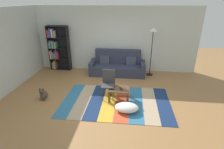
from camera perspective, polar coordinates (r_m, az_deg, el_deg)
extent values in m
plane|color=#9E7042|center=(5.69, -1.25, -7.52)|extent=(14.00, 14.00, 0.00)
cube|color=silver|center=(7.59, 1.20, 11.31)|extent=(6.80, 0.10, 2.70)
cube|color=silver|center=(7.09, -29.13, 7.58)|extent=(0.10, 5.50, 2.70)
cube|color=teal|center=(5.76, -13.16, -7.72)|extent=(0.41, 2.05, 0.01)
cube|color=tan|center=(5.64, -9.19, -8.06)|extent=(0.41, 2.05, 0.01)
cube|color=navy|center=(5.55, -5.08, -8.37)|extent=(0.41, 2.05, 0.01)
cube|color=gold|center=(5.49, -0.84, -8.65)|extent=(0.41, 2.05, 0.01)
cube|color=#C64C2D|center=(5.47, 3.47, -8.88)|extent=(0.41, 2.05, 0.01)
cube|color=teal|center=(5.47, 7.81, -9.06)|extent=(0.41, 2.05, 0.01)
cube|color=tan|center=(5.50, 12.12, -9.19)|extent=(0.41, 2.05, 0.01)
cube|color=navy|center=(5.56, 16.36, -9.27)|extent=(0.41, 2.05, 0.01)
cube|color=#2D3347|center=(7.34, 1.71, 1.50)|extent=(1.90, 0.80, 0.40)
cube|color=#2D3347|center=(7.45, 1.95, 5.92)|extent=(1.90, 0.20, 0.60)
cube|color=#2D3347|center=(7.46, -6.28, 2.38)|extent=(0.18, 0.80, 0.56)
cube|color=#2D3347|center=(7.31, 9.88, 1.73)|extent=(0.18, 0.80, 0.56)
cube|color=#42475B|center=(7.44, -2.38, 4.75)|extent=(0.42, 0.19, 0.36)
cube|color=#42475B|center=(7.36, 6.14, 4.43)|extent=(0.42, 0.19, 0.36)
cube|color=black|center=(8.21, -19.56, 8.08)|extent=(0.04, 0.28, 1.92)
cube|color=black|center=(7.87, -13.82, 8.15)|extent=(0.04, 0.28, 1.92)
cube|color=black|center=(8.15, -16.40, 8.37)|extent=(0.90, 0.01, 1.92)
cube|color=black|center=(8.31, -16.02, 1.86)|extent=(0.86, 0.28, 0.02)
cube|color=black|center=(8.16, -16.38, 4.94)|extent=(0.86, 0.28, 0.02)
cube|color=black|center=(8.03, -16.75, 8.12)|extent=(0.86, 0.28, 0.02)
cube|color=black|center=(7.93, -17.14, 11.40)|extent=(0.86, 0.28, 0.02)
cube|color=black|center=(7.86, -17.55, 14.75)|extent=(0.86, 0.28, 0.02)
cube|color=black|center=(8.40, -18.69, 2.75)|extent=(0.03, 0.22, 0.25)
cube|color=#8C6647|center=(8.38, -18.41, 2.95)|extent=(0.03, 0.24, 0.31)
cube|color=#668C99|center=(8.35, -18.11, 3.02)|extent=(0.05, 0.23, 0.34)
cube|color=orange|center=(8.30, -17.93, 3.13)|extent=(0.04, 0.17, 0.40)
cube|color=#8C6647|center=(8.32, -17.60, 2.92)|extent=(0.03, 0.23, 0.31)
cube|color=silver|center=(8.25, -19.12, 6.13)|extent=(0.03, 0.23, 0.35)
cube|color=#8C6647|center=(8.20, -18.92, 6.22)|extent=(0.05, 0.18, 0.39)
cube|color=#8C6647|center=(8.20, -18.52, 5.96)|extent=(0.05, 0.20, 0.30)
cube|color=purple|center=(8.19, -18.11, 5.95)|extent=(0.04, 0.22, 0.29)
cube|color=green|center=(8.15, -17.84, 5.75)|extent=(0.04, 0.17, 0.25)
cube|color=#334CB2|center=(8.13, -17.53, 6.36)|extent=(0.04, 0.22, 0.41)
cube|color=red|center=(8.11, -17.21, 6.03)|extent=(0.04, 0.18, 0.33)
cube|color=green|center=(8.15, -19.48, 9.01)|extent=(0.04, 0.25, 0.26)
cube|color=#668C99|center=(8.12, -19.24, 9.25)|extent=(0.05, 0.23, 0.33)
cube|color=#334CB2|center=(8.09, -18.89, 9.25)|extent=(0.04, 0.22, 0.33)
cube|color=gold|center=(8.05, -18.59, 9.15)|extent=(0.04, 0.17, 0.31)
cube|color=#334CB2|center=(8.04, -18.22, 9.09)|extent=(0.05, 0.20, 0.28)
cube|color=gold|center=(8.01, -17.86, 9.07)|extent=(0.03, 0.18, 0.28)
cube|color=green|center=(8.01, -17.55, 9.15)|extent=(0.03, 0.22, 0.29)
cube|color=red|center=(8.03, -19.98, 12.39)|extent=(0.05, 0.19, 0.31)
cube|color=purple|center=(8.03, -19.58, 12.21)|extent=(0.03, 0.22, 0.25)
cube|color=#334CB2|center=(7.99, -19.47, 12.68)|extent=(0.03, 0.19, 0.39)
cube|color=#334CB2|center=(7.97, -19.14, 12.46)|extent=(0.04, 0.19, 0.32)
cube|color=silver|center=(7.95, -18.78, 12.60)|extent=(0.05, 0.19, 0.35)
cube|color=#8C6647|center=(7.93, -18.34, 12.32)|extent=(0.05, 0.19, 0.27)
cube|color=silver|center=(7.90, -18.04, 12.38)|extent=(0.03, 0.17, 0.28)
cube|color=#513826|center=(5.40, 2.30, -4.63)|extent=(0.63, 0.53, 0.04)
cube|color=#513826|center=(5.32, -0.89, -7.48)|extent=(0.06, 0.06, 0.36)
cube|color=#513826|center=(5.29, 5.08, -7.78)|extent=(0.06, 0.06, 0.36)
cube|color=#513826|center=(5.72, -0.32, -5.19)|extent=(0.06, 0.06, 0.36)
cube|color=#513826|center=(5.69, 5.20, -5.45)|extent=(0.06, 0.06, 0.36)
ellipsoid|color=white|center=(5.01, 4.76, -10.61)|extent=(0.66, 0.46, 0.23)
ellipsoid|color=#473D33|center=(5.99, -21.20, -6.13)|extent=(0.22, 0.30, 0.26)
sphere|color=#473D33|center=(5.83, -21.89, -5.11)|extent=(0.15, 0.15, 0.15)
ellipsoid|color=black|center=(5.79, -22.14, -5.47)|extent=(0.06, 0.07, 0.05)
ellipsoid|color=black|center=(5.84, -22.34, -4.53)|extent=(0.05, 0.04, 0.08)
ellipsoid|color=black|center=(5.80, -21.42, -4.61)|extent=(0.05, 0.04, 0.08)
sphere|color=#473D33|center=(5.96, -22.15, -7.54)|extent=(0.06, 0.06, 0.06)
sphere|color=#473D33|center=(5.91, -21.11, -7.66)|extent=(0.06, 0.06, 0.06)
cylinder|color=black|center=(7.54, 12.02, 0.03)|extent=(0.26, 0.26, 0.02)
cylinder|color=black|center=(7.24, 12.60, 6.59)|extent=(0.03, 0.03, 1.77)
cone|color=white|center=(7.04, 13.28, 14.08)|extent=(0.32, 0.32, 0.14)
cube|color=black|center=(5.34, 2.91, -4.67)|extent=(0.10, 0.16, 0.02)
cube|color=#38383D|center=(5.48, -1.29, -3.55)|extent=(0.40, 0.40, 0.03)
cube|color=#38383D|center=(5.54, -1.07, -0.50)|extent=(0.40, 0.03, 0.44)
cylinder|color=#38383D|center=(5.46, -3.28, -6.39)|extent=(0.02, 0.02, 0.42)
cylinder|color=#38383D|center=(5.42, 0.29, -6.59)|extent=(0.02, 0.02, 0.42)
cylinder|color=#38383D|center=(5.75, -2.73, -4.74)|extent=(0.02, 0.02, 0.42)
cylinder|color=#38383D|center=(5.71, 0.65, -4.92)|extent=(0.02, 0.02, 0.42)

